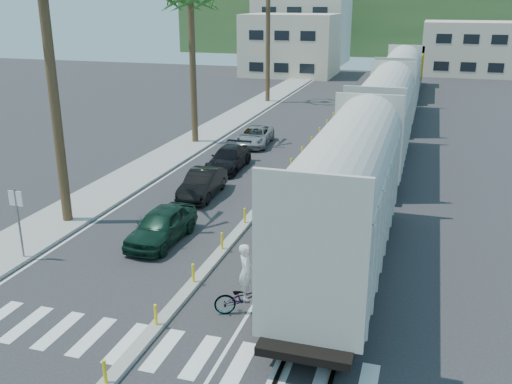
% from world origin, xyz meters
% --- Properties ---
extents(ground, '(140.00, 140.00, 0.00)m').
position_xyz_m(ground, '(0.00, 0.00, 0.00)').
color(ground, '#28282B').
rests_on(ground, ground).
extents(sidewalk, '(3.00, 90.00, 0.15)m').
position_xyz_m(sidewalk, '(-8.50, 25.00, 0.07)').
color(sidewalk, gray).
rests_on(sidewalk, ground).
extents(rails, '(1.56, 100.00, 0.06)m').
position_xyz_m(rails, '(5.00, 28.00, 0.03)').
color(rails, black).
rests_on(rails, ground).
extents(median, '(0.45, 60.00, 0.85)m').
position_xyz_m(median, '(0.00, 19.96, 0.09)').
color(median, gray).
rests_on(median, ground).
extents(crosswalk, '(14.00, 2.20, 0.01)m').
position_xyz_m(crosswalk, '(0.00, -2.00, 0.01)').
color(crosswalk, silver).
rests_on(crosswalk, ground).
extents(lane_markings, '(9.42, 90.00, 0.01)m').
position_xyz_m(lane_markings, '(-2.15, 25.00, 0.00)').
color(lane_markings, silver).
rests_on(lane_markings, ground).
extents(freight_train, '(3.00, 60.94, 5.85)m').
position_xyz_m(freight_train, '(5.00, 25.18, 2.91)').
color(freight_train, beige).
rests_on(freight_train, ground).
extents(street_sign, '(0.60, 0.08, 3.00)m').
position_xyz_m(street_sign, '(-7.30, 2.00, 1.97)').
color(street_sign, slate).
rests_on(street_sign, ground).
extents(buildings, '(38.00, 27.00, 10.00)m').
position_xyz_m(buildings, '(-6.41, 71.66, 4.36)').
color(buildings, beige).
rests_on(buildings, ground).
extents(hillside, '(80.00, 20.00, 12.00)m').
position_xyz_m(hillside, '(0.00, 100.00, 6.00)').
color(hillside, '#385628').
rests_on(hillside, ground).
extents(car_lead, '(1.97, 4.43, 1.48)m').
position_xyz_m(car_lead, '(-2.84, 5.28, 0.74)').
color(car_lead, black).
rests_on(car_lead, ground).
extents(car_second, '(1.92, 4.43, 1.41)m').
position_xyz_m(car_second, '(-3.39, 11.29, 0.70)').
color(car_second, black).
rests_on(car_second, ground).
extents(car_third, '(2.10, 4.73, 1.35)m').
position_xyz_m(car_third, '(-3.77, 16.45, 0.67)').
color(car_third, black).
rests_on(car_third, ground).
extents(car_rear, '(3.01, 5.07, 1.30)m').
position_xyz_m(car_rear, '(-4.05, 22.75, 0.65)').
color(car_rear, '#96989A').
rests_on(car_rear, ground).
extents(cyclist, '(2.27, 2.63, 2.47)m').
position_xyz_m(cyclist, '(2.40, 0.75, 0.77)').
color(cyclist, '#9EA0A5').
rests_on(cyclist, ground).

